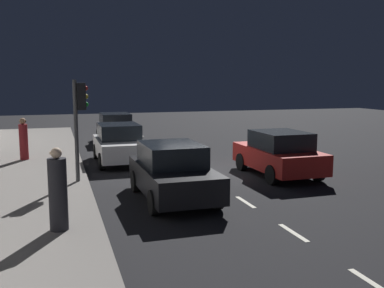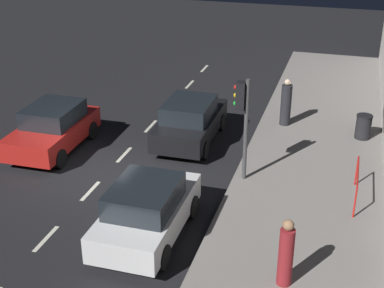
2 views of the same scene
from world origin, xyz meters
name	(u,v)px [view 1 (image 1 of 2)]	position (x,y,z in m)	size (l,w,h in m)	color
ground_plane	(199,172)	(0.00, 0.00, 0.00)	(60.00, 60.00, 0.00)	black
sidewalk	(16,182)	(6.25, 0.00, 0.07)	(4.50, 32.00, 0.15)	gray
lane_centre_line	(191,167)	(0.00, -1.00, 0.00)	(0.12, 27.20, 0.01)	beige
traffic_light	(80,110)	(4.20, 0.84, 2.42)	(0.47, 0.32, 3.21)	#424244
parked_car_0	(116,128)	(1.89, -8.57, 0.79)	(1.82, 3.84, 1.58)	slate
parked_car_1	(279,154)	(-2.51, 1.36, 0.79)	(1.97, 3.88, 1.58)	red
parked_car_2	(173,172)	(1.85, 3.32, 0.79)	(1.92, 4.03, 1.58)	black
parked_car_3	(119,144)	(2.50, -2.73, 0.79)	(1.90, 3.87, 1.58)	silver
pedestrian_0	(24,140)	(6.21, -3.80, 0.94)	(0.46, 0.46, 1.69)	maroon
pedestrian_1	(58,192)	(4.95, 5.52, 0.97)	(0.48, 0.48, 1.79)	#232328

